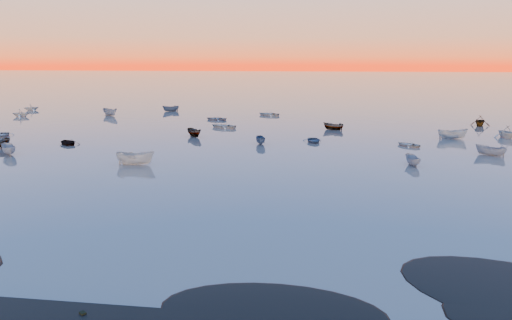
# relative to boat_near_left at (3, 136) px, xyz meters

# --- Properties ---
(ground) EXTENTS (600.00, 600.00, 0.00)m
(ground) POSITION_rel_boat_near_left_xyz_m (38.55, 56.73, 0.00)
(ground) COLOR #695E57
(ground) RESTS_ON ground
(mud_lobes) EXTENTS (140.00, 6.00, 0.07)m
(mud_lobes) POSITION_rel_boat_near_left_xyz_m (38.55, -44.27, 0.01)
(mud_lobes) COLOR black
(mud_lobes) RESTS_ON ground
(moored_fleet) EXTENTS (124.00, 58.00, 1.20)m
(moored_fleet) POSITION_rel_boat_near_left_xyz_m (38.55, 9.73, 0.00)
(moored_fleet) COLOR beige
(moored_fleet) RESTS_ON ground
(boat_near_left) EXTENTS (4.10, 2.96, 0.95)m
(boat_near_left) POSITION_rel_boat_near_left_xyz_m (0.00, 0.00, 0.00)
(boat_near_left) COLOR slate
(boat_near_left) RESTS_ON ground
(boat_near_center) EXTENTS (2.02, 4.38, 1.49)m
(boat_near_center) POSITION_rel_boat_near_left_xyz_m (26.71, -16.09, 0.00)
(boat_near_center) COLOR beige
(boat_near_center) RESTS_ON ground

